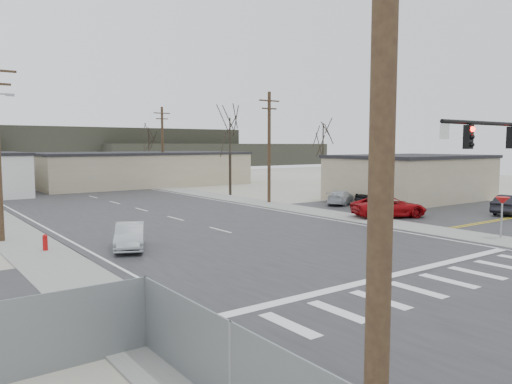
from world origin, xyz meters
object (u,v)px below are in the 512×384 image
car_far_b (16,182)px  car_parked_dark_b (512,205)px  car_parked_dark_a (376,196)px  car_parked_silver (341,198)px  fire_hydrant (45,243)px  sedan_crossing (130,236)px  car_far_a (75,184)px  car_parked_red (389,207)px

car_far_b → car_parked_dark_b: bearing=-74.2°
car_parked_dark_b → car_parked_dark_a: bearing=8.7°
car_far_b → car_parked_silver: size_ratio=0.97×
fire_hydrant → car_far_b: bearing=81.3°
sedan_crossing → fire_hydrant: bearing=174.5°
car_far_b → car_parked_dark_a: size_ratio=1.00×
car_parked_silver → car_parked_dark_b: bearing=178.8°
fire_hydrant → car_parked_silver: 26.36m
car_far_b → fire_hydrant: bearing=-110.9°
car_far_a → car_far_b: 8.53m
car_far_b → car_parked_red: car_parked_red is taller
car_far_a → car_parked_silver: car_far_a is taller
fire_hydrant → car_far_a: 35.85m
car_parked_dark_a → car_parked_silver: 3.21m
fire_hydrant → car_parked_dark_a: 28.89m
car_far_b → car_parked_dark_a: (22.46, -37.39, -0.01)m
car_parked_dark_a → car_parked_silver: car_parked_dark_a is taller
car_far_b → car_parked_red: 46.50m
sedan_crossing → car_parked_red: 19.51m
sedan_crossing → car_parked_silver: bearing=41.9°
sedan_crossing → car_parked_red: bearing=23.0°
car_far_a → car_parked_red: 38.36m
car_far_b → car_far_a: bearing=-65.3°
fire_hydrant → car_parked_dark_b: size_ratio=0.20×
sedan_crossing → car_parked_dark_b: (28.16, -4.96, 0.07)m
car_parked_dark_a → fire_hydrant: bearing=101.0°
car_parked_red → car_parked_silver: (2.81, 7.51, -0.15)m
car_parked_red → car_parked_silver: 8.02m
car_parked_dark_a → car_far_a: bearing=33.7°
sedan_crossing → car_parked_dark_a: (25.11, 5.49, 0.03)m
fire_hydrant → car_parked_dark_a: (28.69, 3.44, 0.27)m
car_parked_dark_b → car_parked_silver: car_parked_dark_b is taller
car_far_b → car_parked_silver: 40.87m
car_parked_red → fire_hydrant: bearing=107.3°
car_parked_dark_a → car_parked_silver: bearing=65.0°
car_far_b → sedan_crossing: bearing=-105.8°
car_parked_red → car_far_a: bearing=41.3°
car_parked_dark_b → car_far_a: bearing=18.9°
sedan_crossing → car_parked_dark_b: bearing=14.3°
sedan_crossing → car_far_a: bearing=102.2°
car_far_a → car_far_b: bearing=-71.5°
car_parked_dark_a → car_parked_dark_b: size_ratio=0.92×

